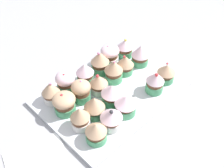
{
  "coord_description": "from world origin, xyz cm",
  "views": [
    {
      "loc": [
        -41.63,
        -41.58,
        61.56
      ],
      "look_at": [
        0.0,
        0.0,
        4.2
      ],
      "focal_mm": 42.65,
      "sensor_mm": 36.0,
      "label": 1
    }
  ],
  "objects_px": {
    "baking_tray": "(112,92)",
    "cupcake_7": "(112,94)",
    "cupcake_5": "(80,117)",
    "cupcake_9": "(81,91)",
    "cupcake_3": "(155,82)",
    "cupcake_19": "(125,48)",
    "napkin": "(39,166)",
    "cupcake_6": "(94,106)",
    "cupcake_14": "(51,92)",
    "cupcake_15": "(66,81)",
    "cupcake_1": "(111,118)",
    "cupcake_12": "(125,64)",
    "cupcake_10": "(99,84)",
    "cupcake_2": "(126,105)",
    "cupcake_17": "(100,62)",
    "cupcake_8": "(64,103)",
    "cupcake_13": "(140,55)",
    "cupcake_18": "(110,54)",
    "cupcake_4": "(166,73)",
    "cupcake_0": "(96,132)",
    "cupcake_16": "(85,73)"
  },
  "relations": [
    {
      "from": "cupcake_2",
      "to": "cupcake_12",
      "type": "height_order",
      "value": "cupcake_12"
    },
    {
      "from": "cupcake_14",
      "to": "cupcake_2",
      "type": "bearing_deg",
      "value": -56.96
    },
    {
      "from": "cupcake_14",
      "to": "cupcake_16",
      "type": "xyz_separation_m",
      "value": [
        0.13,
        -0.01,
        0.0
      ]
    },
    {
      "from": "cupcake_6",
      "to": "cupcake_9",
      "type": "relative_size",
      "value": 0.97
    },
    {
      "from": "cupcake_2",
      "to": "cupcake_7",
      "type": "bearing_deg",
      "value": 90.15
    },
    {
      "from": "cupcake_4",
      "to": "cupcake_15",
      "type": "distance_m",
      "value": 0.32
    },
    {
      "from": "cupcake_15",
      "to": "cupcake_18",
      "type": "relative_size",
      "value": 1.02
    },
    {
      "from": "cupcake_19",
      "to": "napkin",
      "type": "height_order",
      "value": "cupcake_19"
    },
    {
      "from": "cupcake_19",
      "to": "cupcake_17",
      "type": "bearing_deg",
      "value": -179.58
    },
    {
      "from": "cupcake_9",
      "to": "cupcake_12",
      "type": "relative_size",
      "value": 1.03
    },
    {
      "from": "baking_tray",
      "to": "cupcake_7",
      "type": "bearing_deg",
      "value": -135.91
    },
    {
      "from": "cupcake_5",
      "to": "cupcake_9",
      "type": "bearing_deg",
      "value": 48.0
    },
    {
      "from": "cupcake_2",
      "to": "cupcake_9",
      "type": "xyz_separation_m",
      "value": [
        -0.06,
        0.13,
        0.0
      ]
    },
    {
      "from": "napkin",
      "to": "cupcake_19",
      "type": "bearing_deg",
      "value": 17.14
    },
    {
      "from": "baking_tray",
      "to": "cupcake_3",
      "type": "xyz_separation_m",
      "value": [
        0.09,
        -0.09,
        0.04
      ]
    },
    {
      "from": "cupcake_2",
      "to": "cupcake_16",
      "type": "height_order",
      "value": "cupcake_16"
    },
    {
      "from": "cupcake_5",
      "to": "napkin",
      "type": "distance_m",
      "value": 0.16
    },
    {
      "from": "cupcake_12",
      "to": "cupcake_13",
      "type": "height_order",
      "value": "cupcake_13"
    },
    {
      "from": "cupcake_9",
      "to": "napkin",
      "type": "xyz_separation_m",
      "value": [
        -0.22,
        -0.09,
        -0.05
      ]
    },
    {
      "from": "baking_tray",
      "to": "cupcake_10",
      "type": "distance_m",
      "value": 0.06
    },
    {
      "from": "cupcake_16",
      "to": "baking_tray",
      "type": "bearing_deg",
      "value": -71.36
    },
    {
      "from": "cupcake_1",
      "to": "cupcake_12",
      "type": "relative_size",
      "value": 1.0
    },
    {
      "from": "cupcake_1",
      "to": "cupcake_5",
      "type": "distance_m",
      "value": 0.08
    },
    {
      "from": "cupcake_0",
      "to": "cupcake_18",
      "type": "bearing_deg",
      "value": 38.85
    },
    {
      "from": "napkin",
      "to": "cupcake_1",
      "type": "bearing_deg",
      "value": -12.44
    },
    {
      "from": "cupcake_18",
      "to": "cupcake_14",
      "type": "bearing_deg",
      "value": -178.89
    },
    {
      "from": "cupcake_1",
      "to": "cupcake_4",
      "type": "xyz_separation_m",
      "value": [
        0.26,
        0.01,
        -0.0
      ]
    },
    {
      "from": "cupcake_8",
      "to": "cupcake_13",
      "type": "bearing_deg",
      "value": -2.05
    },
    {
      "from": "cupcake_3",
      "to": "cupcake_19",
      "type": "xyz_separation_m",
      "value": [
        0.06,
        0.19,
        -0.0
      ]
    },
    {
      "from": "cupcake_8",
      "to": "cupcake_15",
      "type": "bearing_deg",
      "value": 49.74
    },
    {
      "from": "cupcake_1",
      "to": "napkin",
      "type": "height_order",
      "value": "cupcake_1"
    },
    {
      "from": "cupcake_17",
      "to": "cupcake_15",
      "type": "bearing_deg",
      "value": 175.58
    },
    {
      "from": "cupcake_5",
      "to": "cupcake_10",
      "type": "relative_size",
      "value": 1.06
    },
    {
      "from": "cupcake_4",
      "to": "cupcake_17",
      "type": "distance_m",
      "value": 0.22
    },
    {
      "from": "cupcake_3",
      "to": "cupcake_9",
      "type": "bearing_deg",
      "value": 144.5
    },
    {
      "from": "cupcake_1",
      "to": "cupcake_2",
      "type": "relative_size",
      "value": 1.09
    },
    {
      "from": "cupcake_10",
      "to": "cupcake_12",
      "type": "distance_m",
      "value": 0.12
    },
    {
      "from": "baking_tray",
      "to": "napkin",
      "type": "xyz_separation_m",
      "value": [
        -0.31,
        -0.05,
        -0.0
      ]
    },
    {
      "from": "cupcake_3",
      "to": "cupcake_17",
      "type": "relative_size",
      "value": 0.93
    },
    {
      "from": "cupcake_13",
      "to": "cupcake_7",
      "type": "bearing_deg",
      "value": -163.18
    },
    {
      "from": "baking_tray",
      "to": "napkin",
      "type": "bearing_deg",
      "value": -170.79
    },
    {
      "from": "cupcake_15",
      "to": "cupcake_9",
      "type": "bearing_deg",
      "value": -82.82
    },
    {
      "from": "cupcake_4",
      "to": "napkin",
      "type": "bearing_deg",
      "value": 175.14
    },
    {
      "from": "cupcake_10",
      "to": "cupcake_15",
      "type": "relative_size",
      "value": 0.95
    },
    {
      "from": "cupcake_14",
      "to": "cupcake_15",
      "type": "height_order",
      "value": "same"
    },
    {
      "from": "cupcake_1",
      "to": "cupcake_15",
      "type": "bearing_deg",
      "value": 89.92
    },
    {
      "from": "cupcake_3",
      "to": "cupcake_7",
      "type": "relative_size",
      "value": 1.14
    },
    {
      "from": "cupcake_12",
      "to": "cupcake_18",
      "type": "distance_m",
      "value": 0.07
    },
    {
      "from": "cupcake_17",
      "to": "napkin",
      "type": "height_order",
      "value": "cupcake_17"
    },
    {
      "from": "cupcake_1",
      "to": "cupcake_6",
      "type": "xyz_separation_m",
      "value": [
        -0.01,
        0.06,
        0.0
      ]
    }
  ]
}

